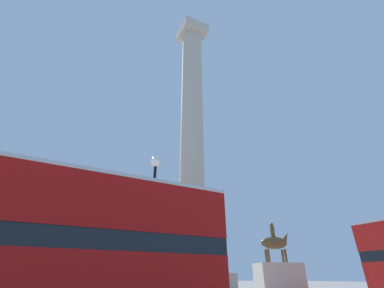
{
  "coord_description": "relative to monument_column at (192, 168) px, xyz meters",
  "views": [
    {
      "loc": [
        -6.84,
        -13.57,
        1.48
      ],
      "look_at": [
        0.0,
        0.0,
        9.39
      ],
      "focal_mm": 24.0,
      "sensor_mm": 36.0,
      "label": 1
    }
  ],
  "objects": [
    {
      "name": "monument_column",
      "position": [
        0.0,
        0.0,
        0.0
      ],
      "size": [
        4.73,
        4.73,
        21.57
      ],
      "color": "#BCB29E",
      "rests_on": "ground_plane"
    },
    {
      "name": "bus_a",
      "position": [
        -7.15,
        -4.73,
        -5.22
      ],
      "size": [
        11.22,
        3.06,
        4.39
      ],
      "rotation": [
        0.0,
        0.0,
        0.04
      ],
      "color": "#A80F0C",
      "rests_on": "ground_plane"
    },
    {
      "name": "equestrian_statue",
      "position": [
        9.95,
        4.11,
        -6.03
      ],
      "size": [
        4.08,
        3.5,
        5.77
      ],
      "rotation": [
        0.0,
        0.0,
        -0.35
      ],
      "color": "#BCB29E",
      "rests_on": "ground_plane"
    },
    {
      "name": "street_lamp",
      "position": [
        -3.21,
        -2.39,
        -3.37
      ],
      "size": [
        0.51,
        0.51,
        6.78
      ],
      "color": "black",
      "rests_on": "ground_plane"
    }
  ]
}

